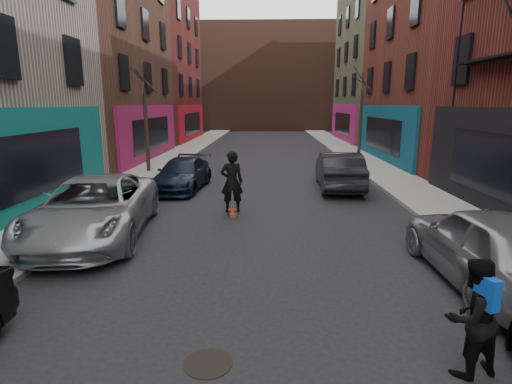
# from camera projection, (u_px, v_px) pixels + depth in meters

# --- Properties ---
(sidewalk_left) EXTENTS (2.50, 84.00, 0.13)m
(sidewalk_left) POSITION_uv_depth(u_px,v_px,m) (191.00, 147.00, 32.93)
(sidewalk_left) COLOR gray
(sidewalk_left) RESTS_ON ground
(sidewalk_right) EXTENTS (2.50, 84.00, 0.13)m
(sidewalk_right) POSITION_uv_depth(u_px,v_px,m) (343.00, 148.00, 32.55)
(sidewalk_right) COLOR gray
(sidewalk_right) RESTS_ON ground
(building_far) EXTENTS (40.00, 10.00, 14.00)m
(building_far) POSITION_uv_depth(u_px,v_px,m) (268.00, 79.00, 56.60)
(building_far) COLOR #47281E
(building_far) RESTS_ON ground
(tree_left_far) EXTENTS (2.00, 2.00, 6.50)m
(tree_left_far) POSITION_uv_depth(u_px,v_px,m) (145.00, 108.00, 20.50)
(tree_left_far) COLOR black
(tree_left_far) RESTS_ON sidewalk_left
(tree_right_far) EXTENTS (2.00, 2.00, 6.80)m
(tree_right_far) POSITION_uv_depth(u_px,v_px,m) (361.00, 105.00, 25.95)
(tree_right_far) COLOR black
(tree_right_far) RESTS_ON sidewalk_right
(parked_left_far) EXTENTS (3.42, 6.18, 1.64)m
(parked_left_far) POSITION_uv_depth(u_px,v_px,m) (95.00, 208.00, 10.93)
(parked_left_far) COLOR #94989C
(parked_left_far) RESTS_ON ground
(parked_left_end) EXTENTS (2.17, 4.64, 1.31)m
(parked_left_end) POSITION_uv_depth(u_px,v_px,m) (182.00, 174.00, 17.08)
(parked_left_end) COLOR black
(parked_left_end) RESTS_ON ground
(parked_right_far) EXTENTS (2.00, 4.85, 1.64)m
(parked_right_far) POSITION_uv_depth(u_px,v_px,m) (489.00, 246.00, 8.01)
(parked_right_far) COLOR gray
(parked_right_far) RESTS_ON ground
(parked_right_end) EXTENTS (1.89, 4.89, 1.59)m
(parked_right_end) POSITION_uv_depth(u_px,v_px,m) (339.00, 170.00, 17.18)
(parked_right_end) COLOR black
(parked_right_end) RESTS_ON ground
(skateboard) EXTENTS (0.36, 0.83, 0.10)m
(skateboard) POSITION_uv_depth(u_px,v_px,m) (232.00, 213.00, 13.26)
(skateboard) COLOR brown
(skateboard) RESTS_ON ground
(skateboarder) EXTENTS (0.81, 0.61, 2.02)m
(skateboarder) POSITION_uv_depth(u_px,v_px,m) (232.00, 182.00, 13.03)
(skateboarder) COLOR black
(skateboarder) RESTS_ON skateboard
(pedestrian) EXTENTS (0.96, 0.85, 1.67)m
(pedestrian) POSITION_uv_depth(u_px,v_px,m) (472.00, 317.00, 5.30)
(pedestrian) COLOR black
(pedestrian) RESTS_ON ground
(manhole) EXTENTS (0.78, 0.78, 0.01)m
(manhole) POSITION_uv_depth(u_px,v_px,m) (208.00, 363.00, 5.66)
(manhole) COLOR black
(manhole) RESTS_ON ground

